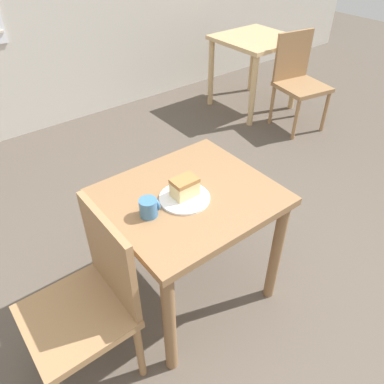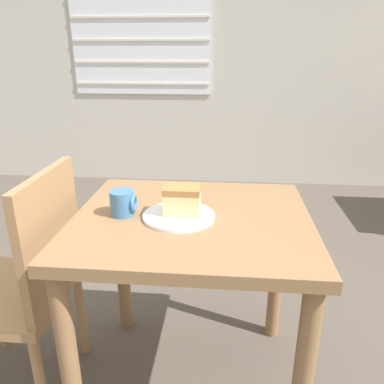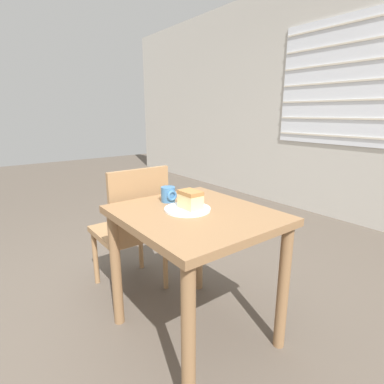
{
  "view_description": "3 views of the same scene",
  "coord_description": "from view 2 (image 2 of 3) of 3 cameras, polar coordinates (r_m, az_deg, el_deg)",
  "views": [
    {
      "loc": [
        -0.72,
        -0.67,
        1.86
      ],
      "look_at": [
        0.14,
        0.43,
        0.77
      ],
      "focal_mm": 35.0,
      "sensor_mm": 36.0,
      "label": 1
    },
    {
      "loc": [
        0.25,
        -0.71,
        1.27
      ],
      "look_at": [
        0.14,
        0.46,
        0.83
      ],
      "focal_mm": 35.0,
      "sensor_mm": 36.0,
      "label": 2
    },
    {
      "loc": [
        1.31,
        -0.45,
        1.24
      ],
      "look_at": [
        0.06,
        0.5,
        0.82
      ],
      "focal_mm": 28.0,
      "sensor_mm": 36.0,
      "label": 3
    }
  ],
  "objects": [
    {
      "name": "dining_table_near",
      "position": [
        1.34,
        0.01,
        -8.82
      ],
      "size": [
        0.81,
        0.72,
        0.74
      ],
      "color": "olive",
      "rests_on": "ground_plane"
    },
    {
      "name": "plate",
      "position": [
        1.27,
        -2.03,
        -3.66
      ],
      "size": [
        0.24,
        0.24,
        0.01
      ],
      "color": "white",
      "rests_on": "dining_table_near"
    },
    {
      "name": "chair_near_window",
      "position": [
        1.52,
        -24.22,
        -12.25
      ],
      "size": [
        0.43,
        0.43,
        0.9
      ],
      "rotation": [
        0.0,
        0.0,
        -1.57
      ],
      "color": "#9E754C",
      "rests_on": "ground_plane"
    },
    {
      "name": "cake_slice",
      "position": [
        1.26,
        -1.52,
        -1.23
      ],
      "size": [
        0.12,
        0.09,
        0.09
      ],
      "color": "#E5CC89",
      "rests_on": "plate"
    },
    {
      "name": "coffee_mug",
      "position": [
        1.3,
        -10.46,
        -1.66
      ],
      "size": [
        0.09,
        0.08,
        0.09
      ],
      "color": "teal",
      "rests_on": "dining_table_near"
    },
    {
      "name": "wall_back",
      "position": [
        3.75,
        1.52,
        22.69
      ],
      "size": [
        10.0,
        0.1,
        2.8
      ],
      "color": "beige",
      "rests_on": "ground_plane"
    }
  ]
}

